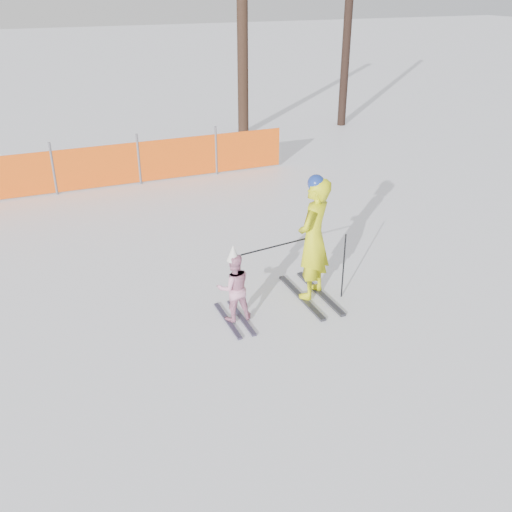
# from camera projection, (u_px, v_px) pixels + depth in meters

# --- Properties ---
(ground) EXTENTS (120.00, 120.00, 0.00)m
(ground) POSITION_uv_depth(u_px,v_px,m) (269.00, 332.00, 8.25)
(ground) COLOR white
(ground) RESTS_ON ground
(adult) EXTENTS (0.85, 1.48, 2.04)m
(adult) POSITION_uv_depth(u_px,v_px,m) (313.00, 238.00, 8.73)
(adult) COLOR black
(adult) RESTS_ON ground
(child) EXTENTS (0.54, 1.04, 1.24)m
(child) POSITION_uv_depth(u_px,v_px,m) (234.00, 287.00, 8.29)
(child) COLOR black
(child) RESTS_ON ground
(ski_poles) EXTENTS (1.72, 0.21, 1.10)m
(ski_poles) POSITION_uv_depth(u_px,v_px,m) (309.00, 256.00, 8.66)
(ski_poles) COLOR black
(ski_poles) RESTS_ON ground
(tree_trunks) EXTENTS (3.92, 0.46, 6.06)m
(tree_trunks) POSITION_uv_depth(u_px,v_px,m) (286.00, 35.00, 17.89)
(tree_trunks) COLOR #301E15
(tree_trunks) RESTS_ON ground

